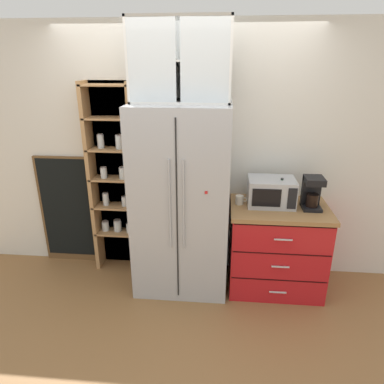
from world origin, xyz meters
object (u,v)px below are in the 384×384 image
(microwave, at_px, (271,192))
(coffee_maker, at_px, (312,192))
(mug_cream, at_px, (240,200))
(refrigerator, at_px, (182,201))
(bottle_green, at_px, (281,194))
(chalkboard_menu, at_px, (67,210))
(bottle_amber, at_px, (280,192))

(microwave, height_order, coffee_maker, coffee_maker)
(mug_cream, bearing_deg, microwave, 3.17)
(refrigerator, xyz_separation_m, bottle_green, (0.94, 0.05, 0.08))
(bottle_green, distance_m, chalkboard_menu, 2.31)
(coffee_maker, distance_m, bottle_amber, 0.30)
(refrigerator, xyz_separation_m, microwave, (0.85, 0.07, 0.09))
(bottle_amber, bearing_deg, microwave, -155.04)
(refrigerator, distance_m, bottle_green, 0.94)
(microwave, distance_m, bottle_green, 0.09)
(microwave, distance_m, chalkboard_menu, 2.22)
(coffee_maker, distance_m, mug_cream, 0.67)
(coffee_maker, distance_m, bottle_green, 0.28)
(bottle_amber, bearing_deg, coffee_maker, -16.44)
(mug_cream, distance_m, bottle_green, 0.39)
(chalkboard_menu, bearing_deg, bottle_green, -6.54)
(refrigerator, distance_m, bottle_amber, 0.95)
(bottle_amber, height_order, chalkboard_menu, chalkboard_menu)
(mug_cream, relative_size, bottle_green, 0.40)
(coffee_maker, xyz_separation_m, bottle_green, (-0.28, 0.02, -0.03))
(refrigerator, distance_m, mug_cream, 0.56)
(bottle_green, bearing_deg, coffee_maker, -4.12)
(bottle_green, bearing_deg, microwave, 166.12)
(coffee_maker, xyz_separation_m, chalkboard_menu, (-2.55, 0.28, -0.41))
(refrigerator, bearing_deg, bottle_amber, 6.92)
(coffee_maker, xyz_separation_m, mug_cream, (-0.66, 0.03, -0.11))
(microwave, height_order, bottle_green, bottle_green)
(microwave, relative_size, chalkboard_menu, 0.35)
(microwave, height_order, chalkboard_menu, chalkboard_menu)
(bottle_amber, bearing_deg, refrigerator, -173.08)
(microwave, xyz_separation_m, chalkboard_menu, (-2.18, 0.24, -0.39))
(refrigerator, relative_size, chalkboard_menu, 1.48)
(refrigerator, relative_size, mug_cream, 16.42)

